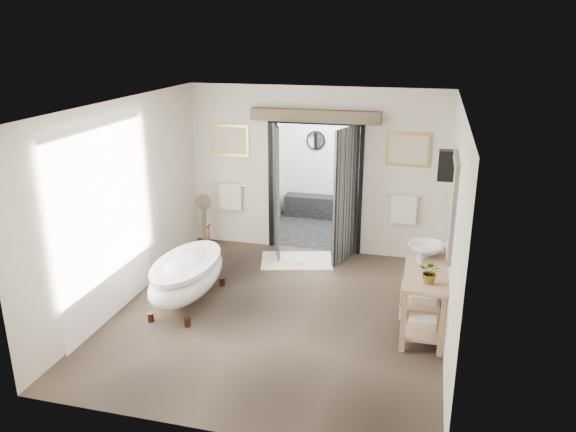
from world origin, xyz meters
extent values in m
plane|color=brown|center=(0.00, 0.00, 0.00)|extent=(5.00, 5.00, 0.00)
cube|color=beige|center=(0.00, -2.50, 1.45)|extent=(4.50, 0.02, 2.90)
cube|color=beige|center=(-2.25, 0.00, 1.45)|extent=(0.02, 5.00, 2.90)
cube|color=beige|center=(2.25, 0.00, 1.45)|extent=(0.02, 5.00, 2.90)
cube|color=beige|center=(-1.52, 2.50, 1.45)|extent=(1.45, 0.02, 2.90)
cube|color=beige|center=(1.52, 2.50, 1.45)|extent=(1.45, 0.02, 2.90)
cube|color=beige|center=(0.00, 2.50, 2.60)|extent=(1.60, 0.02, 0.60)
cube|color=silver|center=(0.00, 0.00, 2.90)|extent=(4.50, 5.00, 0.02)
cube|color=white|center=(-2.20, -0.60, 1.35)|extent=(0.02, 2.20, 2.70)
cube|color=gray|center=(2.23, 0.20, 1.70)|extent=(0.05, 0.95, 1.25)
cube|color=silver|center=(2.19, 0.20, 1.70)|extent=(0.01, 0.80, 1.10)
cube|color=black|center=(2.13, 1.55, 1.90)|extent=(0.20, 0.20, 0.45)
sphere|color=#FFCC8C|center=(2.13, 1.55, 1.90)|extent=(0.10, 0.10, 0.10)
cube|color=black|center=(0.00, 3.50, 0.01)|extent=(2.20, 2.00, 0.01)
cube|color=silver|center=(0.00, 3.50, 2.50)|extent=(2.20, 2.00, 0.02)
cube|color=white|center=(0.00, 4.50, 1.25)|extent=(2.20, 0.02, 2.50)
cube|color=white|center=(-1.10, 3.50, 1.25)|extent=(0.02, 2.00, 2.50)
cube|color=white|center=(1.10, 3.50, 1.25)|extent=(0.02, 2.00, 2.50)
cube|color=black|center=(0.00, 4.32, 0.23)|extent=(2.00, 0.35, 0.45)
cylinder|color=silver|center=(-0.40, 4.47, 1.60)|extent=(0.40, 0.03, 0.40)
cylinder|color=silver|center=(0.40, 4.47, 1.60)|extent=(0.40, 0.03, 0.40)
cube|color=black|center=(-0.80, 2.50, 1.15)|extent=(0.07, 0.10, 2.30)
cube|color=black|center=(0.80, 2.50, 1.15)|extent=(0.07, 0.10, 2.30)
cube|color=black|center=(0.00, 2.50, 2.30)|extent=(1.67, 0.10, 0.07)
cube|color=black|center=(-0.60, 2.15, 1.15)|extent=(0.31, 0.77, 2.30)
cube|color=black|center=(0.60, 2.15, 1.15)|extent=(0.31, 0.77, 2.30)
cube|color=brown|center=(0.00, 2.40, 2.42)|extent=(2.20, 0.20, 0.20)
cube|color=tan|center=(-1.55, 2.48, 1.92)|extent=(0.72, 0.03, 0.57)
cube|color=beige|center=(-1.55, 2.46, 1.92)|extent=(0.62, 0.01, 0.47)
cube|color=tan|center=(1.55, 2.48, 1.92)|extent=(0.72, 0.03, 0.57)
cube|color=beige|center=(1.55, 2.46, 1.92)|extent=(0.62, 0.01, 0.47)
cylinder|color=silver|center=(-1.55, 2.44, 1.12)|extent=(0.60, 0.02, 0.02)
cube|color=silver|center=(-1.55, 2.42, 0.90)|extent=(0.42, 0.08, 0.48)
cylinder|color=silver|center=(1.55, 2.44, 1.12)|extent=(0.60, 0.02, 0.02)
cube|color=silver|center=(1.55, 2.42, 0.90)|extent=(0.42, 0.08, 0.48)
cylinder|color=#3D2317|center=(-1.62, -0.65, 0.07)|extent=(0.09, 0.09, 0.13)
cylinder|color=#3D2317|center=(-1.07, -0.65, 0.07)|extent=(0.09, 0.09, 0.13)
cylinder|color=#3D2317|center=(-1.62, 0.65, 0.07)|extent=(0.09, 0.09, 0.13)
cylinder|color=#3D2317|center=(-1.07, 0.65, 0.07)|extent=(0.09, 0.09, 0.13)
ellipsoid|color=white|center=(-1.34, 0.00, 0.42)|extent=(0.82, 1.84, 0.59)
cylinder|color=#3D2317|center=(-1.34, 0.85, 0.78)|extent=(0.03, 0.03, 0.24)
cube|color=tan|center=(1.75, -0.54, 0.42)|extent=(0.07, 0.07, 0.85)
cube|color=tan|center=(2.21, -0.54, 0.42)|extent=(0.07, 0.07, 0.85)
cube|color=tan|center=(1.75, 0.94, 0.42)|extent=(0.07, 0.07, 0.85)
cube|color=tan|center=(2.21, 0.94, 0.42)|extent=(0.07, 0.07, 0.85)
cube|color=tan|center=(1.98, 0.20, 0.82)|extent=(0.55, 1.60, 0.05)
cube|color=tan|center=(1.98, 0.20, 0.16)|extent=(0.45, 1.50, 0.03)
cylinder|color=silver|center=(1.71, 0.20, 0.60)|extent=(0.02, 1.40, 0.02)
cube|color=silver|center=(1.71, 0.05, 0.40)|extent=(0.06, 0.34, 0.42)
cube|color=silver|center=(1.98, -0.15, 0.23)|extent=(0.35, 0.25, 0.10)
cube|color=silver|center=(1.98, 0.55, 0.23)|extent=(0.35, 0.25, 0.10)
cube|color=brown|center=(-1.93, 2.06, 0.04)|extent=(0.19, 0.19, 0.07)
cylinder|color=brown|center=(-1.93, 2.06, 0.44)|extent=(0.08, 0.08, 0.75)
cylinder|color=silver|center=(-1.93, 2.08, 0.87)|extent=(0.26, 0.02, 0.26)
cylinder|color=brown|center=(-1.93, 2.06, 0.87)|extent=(0.30, 0.01, 0.30)
cube|color=silver|center=(-0.17, 1.89, 0.01)|extent=(1.36, 1.07, 0.01)
cube|color=white|center=(-0.34, 1.84, 0.04)|extent=(0.14, 0.26, 0.05)
cube|color=white|center=(-0.11, 1.84, 0.04)|extent=(0.14, 0.26, 0.05)
imported|color=white|center=(1.95, 0.56, 0.94)|extent=(0.57, 0.57, 0.17)
imported|color=gray|center=(2.02, -0.31, 1.00)|extent=(0.31, 0.29, 0.29)
imported|color=gray|center=(1.88, 0.28, 0.93)|extent=(0.09, 0.09, 0.17)
imported|color=gray|center=(1.94, 0.86, 0.94)|extent=(0.14, 0.14, 0.17)
camera|label=1|loc=(1.89, -6.77, 3.81)|focal=35.00mm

